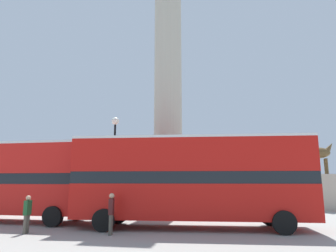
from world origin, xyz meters
TOP-DOWN VIEW (x-y plane):
  - ground_plane at (0.00, 0.00)m, footprint 200.00×200.00m
  - monument_column at (0.00, 0.00)m, footprint 4.79×4.79m
  - bus_a at (2.21, -6.23)m, footprint 11.29×3.51m
  - bus_b at (-8.52, -5.59)m, footprint 11.43×2.94m
  - equestrian_statue at (11.04, 4.18)m, footprint 3.24×2.52m
  - street_lamp at (-3.38, -1.71)m, footprint 0.51×0.51m
  - pedestrian_near_lamp at (-0.99, -8.45)m, footprint 0.26×0.47m
  - pedestrian_by_plinth at (-4.69, -8.76)m, footprint 0.22×0.44m

SIDE VIEW (x-z plane):
  - ground_plane at x=0.00m, z-range 0.00..0.00m
  - pedestrian_by_plinth at x=-4.69m, z-range 0.08..1.68m
  - pedestrian_near_lamp at x=-0.99m, z-range 0.10..1.81m
  - equestrian_statue at x=11.04m, z-range -1.28..4.69m
  - bus_b at x=-8.52m, z-range 0.23..4.52m
  - bus_a at x=2.21m, z-range 0.23..4.54m
  - street_lamp at x=-3.38m, z-range 0.88..7.36m
  - monument_column at x=0.00m, z-range -2.63..17.53m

